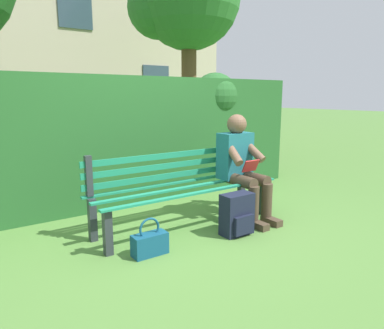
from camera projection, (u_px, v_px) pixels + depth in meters
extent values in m
plane|color=#517F38|center=(187.00, 226.00, 3.81)|extent=(60.00, 60.00, 0.00)
cube|color=#2D3338|center=(263.00, 197.00, 4.15)|extent=(0.07, 0.07, 0.41)
cube|color=#2D3338|center=(108.00, 232.00, 3.08)|extent=(0.07, 0.07, 0.41)
cube|color=#2D3338|center=(241.00, 190.00, 4.45)|extent=(0.07, 0.07, 0.41)
cube|color=#2D3338|center=(92.00, 220.00, 3.38)|extent=(0.07, 0.07, 0.41)
cube|color=#1E8460|center=(174.00, 183.00, 3.92)|extent=(2.06, 0.06, 0.02)
cube|color=#1E8460|center=(187.00, 187.00, 3.72)|extent=(2.06, 0.06, 0.02)
cube|color=#1E8460|center=(200.00, 192.00, 3.53)|extent=(2.06, 0.06, 0.02)
cube|color=#2D3338|center=(240.00, 157.00, 4.40)|extent=(0.06, 0.06, 0.39)
cube|color=#2D3338|center=(89.00, 176.00, 3.34)|extent=(0.06, 0.06, 0.39)
cube|color=#1E8460|center=(175.00, 175.00, 3.89)|extent=(2.06, 0.02, 0.06)
cube|color=#1E8460|center=(175.00, 165.00, 3.87)|extent=(2.06, 0.02, 0.06)
cube|color=#1E8460|center=(175.00, 155.00, 3.85)|extent=(2.06, 0.02, 0.06)
cube|color=#1E6672|center=(235.00, 156.00, 4.07)|extent=(0.38, 0.22, 0.52)
sphere|color=brown|center=(237.00, 124.00, 3.99)|extent=(0.22, 0.22, 0.22)
cylinder|color=#473828|center=(254.00, 178.00, 4.00)|extent=(0.13, 0.42, 0.13)
cylinder|color=#473828|center=(240.00, 181.00, 3.89)|extent=(0.13, 0.42, 0.13)
cylinder|color=#473828|center=(267.00, 203.00, 3.88)|extent=(0.12, 0.12, 0.43)
cylinder|color=#473828|center=(253.00, 206.00, 3.77)|extent=(0.12, 0.12, 0.43)
cube|color=#473828|center=(271.00, 221.00, 3.85)|extent=(0.10, 0.24, 0.07)
cube|color=#473828|center=(258.00, 225.00, 3.74)|extent=(0.10, 0.24, 0.07)
cylinder|color=brown|center=(253.00, 151.00, 4.03)|extent=(0.14, 0.32, 0.26)
cylinder|color=brown|center=(233.00, 153.00, 3.86)|extent=(0.14, 0.32, 0.26)
cube|color=#B22626|center=(251.00, 166.00, 3.88)|extent=(0.20, 0.07, 0.13)
cube|color=#265B28|center=(100.00, 141.00, 4.51)|extent=(5.85, 0.75, 1.61)
sphere|color=#265B28|center=(215.00, 96.00, 5.30)|extent=(0.67, 0.67, 0.67)
cube|color=#BCAD93|center=(61.00, 40.00, 10.75)|extent=(9.59, 3.02, 6.00)
cube|color=#334756|center=(156.00, 85.00, 11.11)|extent=(0.90, 0.04, 1.20)
cube|color=#334756|center=(75.00, 5.00, 9.38)|extent=(0.90, 0.04, 1.20)
cube|color=#191E33|center=(237.00, 214.00, 3.55)|extent=(0.33, 0.17, 0.42)
cube|color=#191E33|center=(244.00, 225.00, 3.48)|extent=(0.23, 0.04, 0.18)
cylinder|color=#191E33|center=(237.00, 208.00, 3.68)|extent=(0.04, 0.04, 0.25)
cylinder|color=#191E33|center=(223.00, 211.00, 3.57)|extent=(0.04, 0.04, 0.25)
cube|color=navy|center=(150.00, 244.00, 3.10)|extent=(0.31, 0.14, 0.19)
torus|color=navy|center=(149.00, 228.00, 3.07)|extent=(0.19, 0.02, 0.19)
cylinder|color=brown|center=(189.00, 91.00, 8.52)|extent=(0.36, 0.36, 2.93)
sphere|color=#2D702D|center=(159.00, 7.00, 8.12)|extent=(1.42, 1.42, 1.42)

